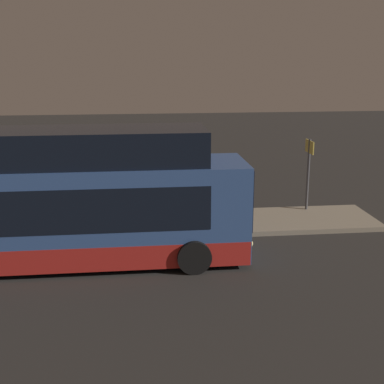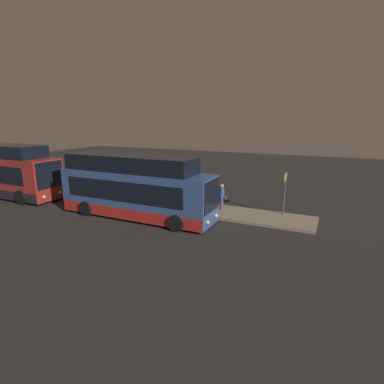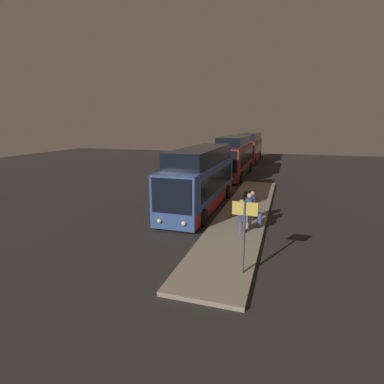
{
  "view_description": "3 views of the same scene",
  "coord_description": "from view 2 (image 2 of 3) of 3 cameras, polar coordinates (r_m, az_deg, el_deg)",
  "views": [
    {
      "loc": [
        1.22,
        -15.18,
        6.03
      ],
      "look_at": [
        3.01,
        0.56,
        1.9
      ],
      "focal_mm": 50.0,
      "sensor_mm": 36.0,
      "label": 1
    },
    {
      "loc": [
        10.46,
        -15.15,
        6.14
      ],
      "look_at": [
        3.01,
        0.56,
        1.9
      ],
      "focal_mm": 28.0,
      "sensor_mm": 36.0,
      "label": 2
    },
    {
      "loc": [
        17.99,
        5.36,
        5.52
      ],
      "look_at": [
        3.01,
        0.56,
        1.9
      ],
      "focal_mm": 28.0,
      "sensor_mm": 36.0,
      "label": 3
    }
  ],
  "objects": [
    {
      "name": "platform",
      "position": [
        21.82,
        -4.38,
        -2.45
      ],
      "size": [
        20.0,
        2.85,
        0.17
      ],
      "color": "gray",
      "rests_on": "ground"
    },
    {
      "name": "trash_bin",
      "position": [
        23.12,
        -11.07,
        -0.7
      ],
      "size": [
        0.44,
        0.44,
        0.65
      ],
      "color": "#2D4C33",
      "rests_on": "platform"
    },
    {
      "name": "ground",
      "position": [
        19.41,
        -8.81,
        -4.92
      ],
      "size": [
        80.0,
        80.0,
        0.0
      ],
      "primitive_type": "plane",
      "color": "#2B2826"
    },
    {
      "name": "passenger_waiting",
      "position": [
        20.86,
        3.3,
        -0.11
      ],
      "size": [
        0.55,
        0.55,
        1.86
      ],
      "rotation": [
        0.0,
        0.0,
        0.35
      ],
      "color": "gray",
      "rests_on": "platform"
    },
    {
      "name": "suitcase",
      "position": [
        21.6,
        3.06,
        -1.33
      ],
      "size": [
        0.33,
        0.2,
        1.0
      ],
      "color": "#334C7F",
      "rests_on": "platform"
    },
    {
      "name": "bus_second",
      "position": [
        28.86,
        -32.32,
        3.12
      ],
      "size": [
        10.83,
        2.88,
        4.21
      ],
      "color": "maroon",
      "rests_on": "ground"
    },
    {
      "name": "bus_lead",
      "position": [
        19.3,
        -10.82,
        0.35
      ],
      "size": [
        10.41,
        2.71,
        3.97
      ],
      "color": "#33518C",
      "rests_on": "ground"
    },
    {
      "name": "sign_post",
      "position": [
        19.83,
        17.27,
        0.88
      ],
      "size": [
        0.1,
        0.89,
        2.74
      ],
      "color": "#4C4C51",
      "rests_on": "platform"
    },
    {
      "name": "passenger_boarding",
      "position": [
        20.3,
        5.71,
        -0.68
      ],
      "size": [
        0.59,
        0.44,
        1.75
      ],
      "rotation": [
        0.0,
        0.0,
        -1.31
      ],
      "color": "#4C476B",
      "rests_on": "platform"
    },
    {
      "name": "passenger_with_bags",
      "position": [
        21.42,
        -0.02,
        -0.05
      ],
      "size": [
        0.66,
        0.69,
        1.66
      ],
      "rotation": [
        0.0,
        0.0,
        -0.71
      ],
      "color": "#2D2D33",
      "rests_on": "platform"
    }
  ]
}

